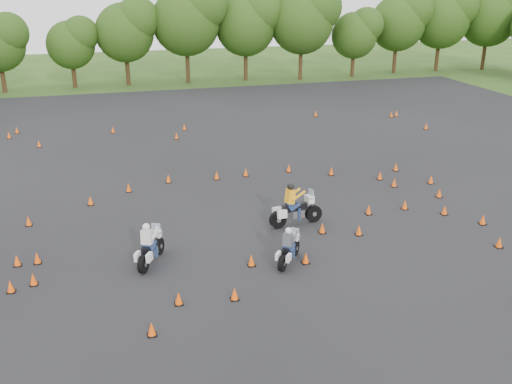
# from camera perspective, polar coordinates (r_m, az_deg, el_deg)

# --- Properties ---
(ground) EXTENTS (140.00, 140.00, 0.00)m
(ground) POSITION_cam_1_polar(r_m,az_deg,el_deg) (23.48, 2.64, -6.09)
(ground) COLOR #2D5119
(ground) RESTS_ON ground
(asphalt_pad) EXTENTS (62.00, 62.00, 0.00)m
(asphalt_pad) POSITION_cam_1_polar(r_m,az_deg,el_deg) (28.73, -1.07, -0.86)
(asphalt_pad) COLOR black
(asphalt_pad) RESTS_ON ground
(treeline) EXTENTS (86.82, 32.25, 10.91)m
(treeline) POSITION_cam_1_polar(r_m,az_deg,el_deg) (56.67, -4.94, 14.68)
(treeline) COLOR #274413
(treeline) RESTS_ON ground
(traffic_cones) EXTENTS (36.09, 33.08, 0.45)m
(traffic_cones) POSITION_cam_1_polar(r_m,az_deg,el_deg) (28.22, -0.99, -0.78)
(traffic_cones) COLOR #FF550A
(traffic_cones) RESTS_ON asphalt_pad
(rider_grey) EXTENTS (1.77, 1.99, 1.58)m
(rider_grey) POSITION_cam_1_polar(r_m,az_deg,el_deg) (22.37, 3.32, -5.26)
(rider_grey) COLOR #44484C
(rider_grey) RESTS_ON ground
(rider_yellow) EXTENTS (2.66, 1.13, 1.99)m
(rider_yellow) POSITION_cam_1_polar(r_m,az_deg,el_deg) (25.65, 4.08, -1.25)
(rider_yellow) COLOR orange
(rider_yellow) RESTS_ON ground
(rider_white) EXTENTS (1.70, 2.36, 1.77)m
(rider_white) POSITION_cam_1_polar(r_m,az_deg,el_deg) (22.64, -10.48, -4.99)
(rider_white) COLOR silver
(rider_white) RESTS_ON ground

